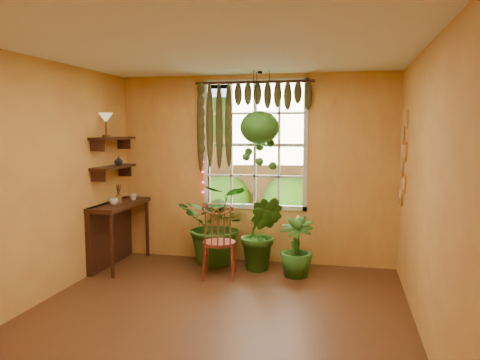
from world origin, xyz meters
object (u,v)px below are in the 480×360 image
(windsor_chair, at_px, (219,252))
(potted_plant_mid, at_px, (261,233))
(counter_ledge, at_px, (113,227))
(potted_plant_left, at_px, (218,224))
(hanging_basket, at_px, (260,131))

(windsor_chair, distance_m, potted_plant_mid, 0.67)
(windsor_chair, height_order, potted_plant_mid, windsor_chair)
(counter_ledge, distance_m, potted_plant_left, 1.48)
(potted_plant_left, bearing_deg, potted_plant_mid, -14.63)
(potted_plant_mid, bearing_deg, potted_plant_left, 165.37)
(potted_plant_mid, height_order, hanging_basket, hanging_basket)
(windsor_chair, height_order, potted_plant_left, potted_plant_left)
(potted_plant_mid, relative_size, hanging_basket, 0.77)
(windsor_chair, relative_size, potted_plant_mid, 1.12)
(windsor_chair, bearing_deg, potted_plant_mid, 31.11)
(windsor_chair, xyz_separation_m, hanging_basket, (0.43, 0.54, 1.57))
(counter_ledge, distance_m, windsor_chair, 1.64)
(counter_ledge, bearing_deg, potted_plant_mid, 5.66)
(potted_plant_left, relative_size, hanging_basket, 0.87)
(windsor_chair, relative_size, potted_plant_left, 0.99)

